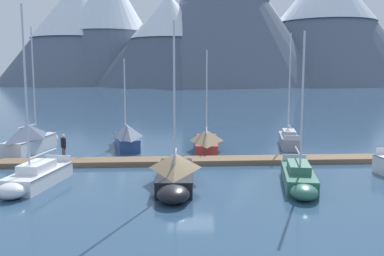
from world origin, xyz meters
name	(u,v)px	position (x,y,z in m)	size (l,w,h in m)	color
ground_plane	(191,179)	(0.00, 0.00, 0.00)	(700.00, 700.00, 0.00)	#2D4C6B
mountain_west_summit	(80,29)	(-59.25, 197.49, 28.43)	(83.99, 83.99, 53.05)	slate
mountain_central_massif	(109,22)	(-43.11, 191.86, 31.32)	(65.77, 65.77, 58.54)	slate
mountain_shoulder_ridge	(169,38)	(-11.79, 170.32, 21.60)	(68.67, 68.67, 40.85)	#4C566B
mountain_east_summit	(224,10)	(13.43, 181.11, 35.34)	(95.60, 95.60, 67.68)	slate
mountain_rear_spur	(261,36)	(31.53, 184.86, 23.80)	(58.44, 58.44, 45.17)	#424C60
mountain_north_horn	(326,20)	(64.31, 190.40, 31.70)	(93.28, 93.28, 59.86)	slate
dock	(192,161)	(0.00, 4.00, 0.14)	(26.82, 3.74, 0.30)	brown
sailboat_nearest_berth	(31,138)	(-11.76, 7.82, 1.00)	(2.24, 6.75, 9.02)	silver
sailboat_second_berth	(34,177)	(-7.87, -1.74, 0.52)	(2.29, 5.62, 8.94)	white
sailboat_mid_dock_port	(126,136)	(-5.13, 9.71, 0.86)	(3.10, 6.59, 6.80)	navy
sailboat_mid_dock_starboard	(175,172)	(-0.79, -1.46, 0.73)	(2.06, 6.82, 8.19)	black
sailboat_far_berth	(207,139)	(1.07, 9.11, 0.73)	(1.91, 7.70, 7.43)	#B2332D
sailboat_outer_slip	(299,177)	(5.49, -1.53, 0.49)	(2.21, 6.20, 7.71)	#336B56
sailboat_end_of_dock	(289,138)	(7.63, 10.68, 0.56)	(2.05, 6.11, 8.84)	#93939E
person_on_dock	(63,146)	(-7.89, 3.06, 1.26)	(0.40, 0.50, 1.69)	brown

